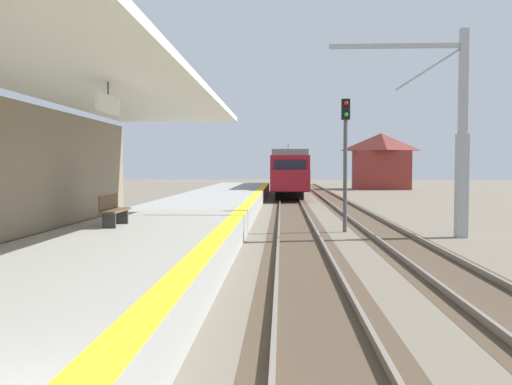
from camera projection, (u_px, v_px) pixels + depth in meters
name	position (u px, v px, depth m)	size (l,w,h in m)	color
station_platform	(169.00, 230.00, 18.68)	(5.00, 80.00, 0.91)	#999993
track_pair_nearest_platform	(297.00, 229.00, 22.49)	(2.34, 120.00, 0.16)	#4C3D2D
track_pair_middle	(382.00, 229.00, 22.34)	(2.34, 120.00, 0.16)	#4C3D2D
approaching_train	(289.00, 171.00, 48.96)	(2.93, 19.60, 4.76)	maroon
rail_signal_post	(345.00, 151.00, 21.71)	(0.32, 0.34, 5.20)	#4C4C4C
catenary_pylon_far_side	(454.00, 138.00, 20.04)	(5.00, 0.40, 7.50)	#9EA3A8
platform_bench	(113.00, 209.00, 15.61)	(0.45, 1.60, 0.88)	brown
distant_trackside_house	(381.00, 160.00, 63.66)	(6.60, 5.28, 6.40)	maroon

